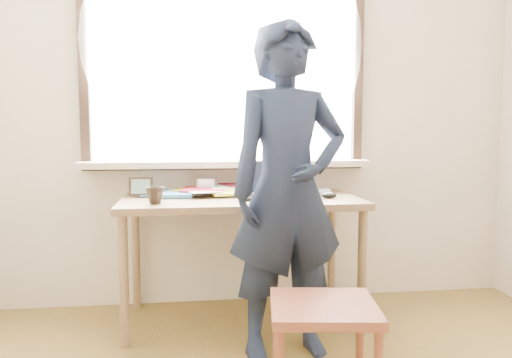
{
  "coord_description": "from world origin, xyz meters",
  "views": [
    {
      "loc": [
        -0.44,
        -1.29,
        1.14
      ],
      "look_at": [
        -0.14,
        0.95,
        0.92
      ],
      "focal_mm": 35.0,
      "sensor_mm": 36.0,
      "label": 1
    }
  ],
  "objects": [
    {
      "name": "picture_frame",
      "position": [
        -0.73,
        1.73,
        0.8
      ],
      "size": [
        0.14,
        0.02,
        0.11
      ],
      "color": "black",
      "rests_on": "desk"
    },
    {
      "name": "book_b",
      "position": [
        0.29,
        1.88,
        0.76
      ],
      "size": [
        0.22,
        0.27,
        0.02
      ],
      "primitive_type": "imported",
      "rotation": [
        0.0,
        0.0,
        -0.19
      ],
      "color": "white",
      "rests_on": "desk"
    },
    {
      "name": "person",
      "position": [
        0.05,
        1.15,
        0.84
      ],
      "size": [
        0.68,
        0.51,
        1.69
      ],
      "primitive_type": "imported",
      "rotation": [
        0.0,
        0.0,
        0.19
      ],
      "color": "black",
      "rests_on": "ground"
    },
    {
      "name": "work_chair",
      "position": [
        0.1,
        0.64,
        0.37
      ],
      "size": [
        0.48,
        0.47,
        0.44
      ],
      "color": "brown",
      "rests_on": "ground"
    },
    {
      "name": "mug_dark",
      "position": [
        -0.63,
        1.44,
        0.79
      ],
      "size": [
        0.13,
        0.13,
        0.09
      ],
      "primitive_type": "imported",
      "rotation": [
        0.0,
        0.0,
        -0.48
      ],
      "color": "black",
      "rests_on": "desk"
    },
    {
      "name": "laptop",
      "position": [
        0.03,
        1.6,
        0.8
      ],
      "size": [
        0.35,
        0.3,
        0.21
      ],
      "color": "black",
      "rests_on": "desk"
    },
    {
      "name": "book_a",
      "position": [
        -0.56,
        1.9,
        0.76
      ],
      "size": [
        0.27,
        0.29,
        0.02
      ],
      "primitive_type": "imported",
      "rotation": [
        0.0,
        0.0,
        0.47
      ],
      "color": "white",
      "rests_on": "desk"
    },
    {
      "name": "desk",
      "position": [
        -0.14,
        1.63,
        0.67
      ],
      "size": [
        1.4,
        0.7,
        0.75
      ],
      "color": "brown",
      "rests_on": "ground"
    },
    {
      "name": "mug_white",
      "position": [
        -0.34,
        1.85,
        0.8
      ],
      "size": [
        0.17,
        0.17,
        0.1
      ],
      "primitive_type": "imported",
      "rotation": [
        0.0,
        0.0,
        0.94
      ],
      "color": "white",
      "rests_on": "desk"
    },
    {
      "name": "desk_clutter",
      "position": [
        -0.36,
        1.81,
        0.77
      ],
      "size": [
        0.91,
        0.44,
        0.05
      ],
      "color": "white",
      "rests_on": "desk"
    },
    {
      "name": "mouse",
      "position": [
        0.37,
        1.53,
        0.77
      ],
      "size": [
        0.09,
        0.07,
        0.04
      ],
      "primitive_type": "ellipsoid",
      "color": "black",
      "rests_on": "desk"
    }
  ]
}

